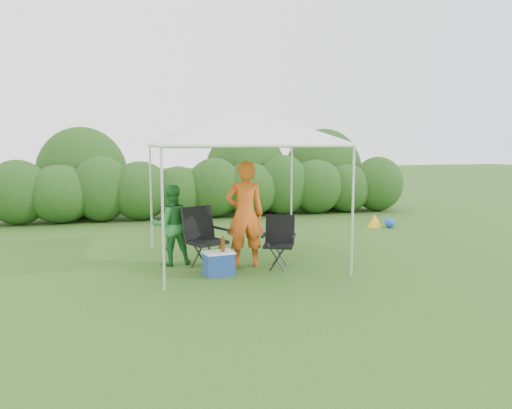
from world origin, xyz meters
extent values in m
plane|color=#355E1D|center=(0.00, 0.00, 0.00)|extent=(70.00, 70.00, 0.00)
ellipsoid|color=#244D18|center=(-4.72, 6.00, 0.86)|extent=(1.65, 1.40, 1.73)
cylinder|color=#382616|center=(-4.72, 6.00, 0.15)|extent=(0.12, 0.12, 0.30)
ellipsoid|color=#244D18|center=(-3.67, 6.00, 0.79)|extent=(1.80, 1.53, 1.57)
cylinder|color=#382616|center=(-3.67, 6.00, 0.15)|extent=(0.12, 0.12, 0.30)
ellipsoid|color=#244D18|center=(-2.62, 6.00, 0.90)|extent=(1.58, 1.34, 1.80)
cylinder|color=#382616|center=(-2.62, 6.00, 0.15)|extent=(0.12, 0.12, 0.30)
ellipsoid|color=#244D18|center=(-1.57, 6.00, 0.82)|extent=(1.72, 1.47, 1.65)
cylinder|color=#382616|center=(-1.57, 6.00, 0.15)|extent=(0.12, 0.12, 0.30)
ellipsoid|color=#244D18|center=(-0.52, 6.00, 0.75)|extent=(1.50, 1.28, 1.50)
cylinder|color=#382616|center=(-0.52, 6.00, 0.15)|extent=(0.12, 0.12, 0.30)
ellipsoid|color=#244D18|center=(0.52, 6.00, 0.86)|extent=(1.65, 1.40, 1.73)
cylinder|color=#382616|center=(0.52, 6.00, 0.15)|extent=(0.12, 0.12, 0.30)
ellipsoid|color=#244D18|center=(1.57, 6.00, 0.79)|extent=(1.80, 1.53, 1.57)
cylinder|color=#382616|center=(1.57, 6.00, 0.15)|extent=(0.12, 0.12, 0.30)
ellipsoid|color=#244D18|center=(2.62, 6.00, 0.90)|extent=(1.58, 1.34, 1.80)
cylinder|color=#382616|center=(2.62, 6.00, 0.15)|extent=(0.12, 0.12, 0.30)
ellipsoid|color=#244D18|center=(3.67, 6.00, 0.82)|extent=(1.72, 1.47, 1.65)
cylinder|color=#382616|center=(3.67, 6.00, 0.15)|extent=(0.12, 0.12, 0.30)
ellipsoid|color=#244D18|center=(4.72, 6.00, 0.75)|extent=(1.50, 1.28, 1.50)
cylinder|color=#382616|center=(4.72, 6.00, 0.15)|extent=(0.12, 0.12, 0.30)
ellipsoid|color=#244D18|center=(5.77, 6.00, 0.86)|extent=(1.65, 1.40, 1.73)
cylinder|color=#382616|center=(5.77, 6.00, 0.15)|extent=(0.12, 0.12, 0.30)
cylinder|color=silver|center=(-1.50, -1.00, 1.05)|extent=(0.04, 0.04, 2.10)
cylinder|color=silver|center=(1.50, -1.00, 1.05)|extent=(0.04, 0.04, 2.10)
cylinder|color=silver|center=(-1.50, 2.00, 1.05)|extent=(0.04, 0.04, 2.10)
cylinder|color=silver|center=(1.50, 2.00, 1.05)|extent=(0.04, 0.04, 2.10)
cube|color=white|center=(0.00, 0.50, 2.12)|extent=(3.10, 3.10, 0.03)
pyramid|color=white|center=(0.00, 0.50, 2.48)|extent=(3.10, 3.10, 0.70)
cube|color=black|center=(0.52, -0.18, 0.40)|extent=(0.64, 0.62, 0.05)
cube|color=black|center=(0.60, 0.01, 0.67)|extent=(0.51, 0.33, 0.47)
cube|color=black|center=(0.28, -0.08, 0.57)|extent=(0.21, 0.40, 0.03)
cube|color=black|center=(0.75, -0.29, 0.57)|extent=(0.21, 0.40, 0.03)
cylinder|color=black|center=(0.24, -0.29, 0.20)|extent=(0.02, 0.02, 0.40)
cylinder|color=black|center=(0.63, -0.46, 0.20)|extent=(0.02, 0.02, 0.40)
cylinder|color=black|center=(0.41, 0.10, 0.20)|extent=(0.02, 0.02, 0.40)
cylinder|color=black|center=(0.80, -0.07, 0.20)|extent=(0.02, 0.02, 0.40)
cube|color=black|center=(-0.69, 0.09, 0.47)|extent=(0.75, 0.73, 0.06)
cube|color=black|center=(-0.79, 0.32, 0.78)|extent=(0.60, 0.39, 0.56)
cube|color=black|center=(-0.97, -0.03, 0.67)|extent=(0.25, 0.47, 0.03)
cube|color=black|center=(-0.42, 0.21, 0.67)|extent=(0.25, 0.47, 0.03)
cylinder|color=black|center=(-0.81, -0.24, 0.24)|extent=(0.03, 0.03, 0.47)
cylinder|color=black|center=(-0.36, -0.03, 0.24)|extent=(0.03, 0.03, 0.47)
cylinder|color=black|center=(-1.02, 0.21, 0.24)|extent=(0.03, 0.03, 0.47)
cylinder|color=black|center=(-0.57, 0.42, 0.24)|extent=(0.03, 0.03, 0.47)
imported|color=#E25919|center=(-0.01, 0.08, 0.92)|extent=(0.69, 0.48, 1.85)
imported|color=#277932|center=(-1.24, 0.57, 0.71)|extent=(0.77, 0.64, 1.42)
cube|color=navy|center=(-0.57, -0.39, 0.18)|extent=(0.50, 0.39, 0.37)
cube|color=silver|center=(-0.57, -0.39, 0.38)|extent=(0.52, 0.41, 0.03)
cylinder|color=#592D0C|center=(-0.51, -0.43, 0.53)|extent=(0.07, 0.07, 0.27)
cone|color=gold|center=(4.19, 3.23, 0.16)|extent=(0.39, 0.39, 0.32)
sphere|color=blue|center=(4.51, 3.02, 0.13)|extent=(0.26, 0.26, 0.26)
camera|label=1|loc=(-2.04, -8.23, 2.16)|focal=35.00mm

